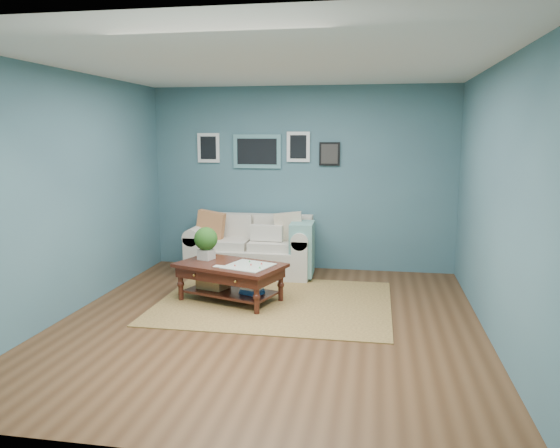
# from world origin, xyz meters

# --- Properties ---
(room_shell) EXTENTS (5.00, 5.02, 2.70)m
(room_shell) POSITION_xyz_m (-0.01, 0.06, 1.36)
(room_shell) COLOR brown
(room_shell) RESTS_ON ground
(area_rug) EXTENTS (2.75, 2.20, 0.01)m
(area_rug) POSITION_xyz_m (-0.06, 0.70, 0.01)
(area_rug) COLOR brown
(area_rug) RESTS_ON ground
(loveseat) EXTENTS (1.81, 0.82, 0.93)m
(loveseat) POSITION_xyz_m (-0.58, 2.02, 0.38)
(loveseat) COLOR beige
(loveseat) RESTS_ON ground
(coffee_table) EXTENTS (1.41, 1.09, 0.87)m
(coffee_table) POSITION_xyz_m (-0.66, 0.70, 0.39)
(coffee_table) COLOR #37170E
(coffee_table) RESTS_ON ground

